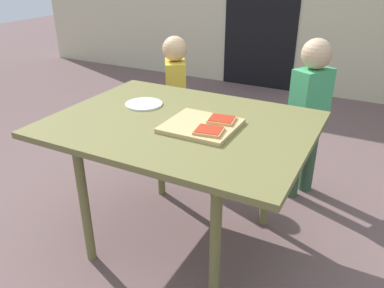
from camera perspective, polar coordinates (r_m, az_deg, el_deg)
ground_plane at (r=2.32m, az=-1.41°, el=-13.89°), size 16.00×16.00×0.00m
house_door at (r=4.87m, az=10.32°, el=19.79°), size 0.90×0.02×2.00m
dining_table at (r=1.96m, az=-1.62°, el=1.44°), size 1.28×0.97×0.74m
cutting_board at (r=1.85m, az=1.36°, el=2.72°), size 0.34×0.32×0.02m
pizza_slice_far_right at (r=1.88m, az=4.40°, el=3.63°), size 0.14×0.13×0.02m
pizza_slice_near_right at (r=1.76m, az=2.51°, el=1.99°), size 0.14×0.13×0.02m
plate_white_left at (r=2.17m, az=-7.13°, el=5.88°), size 0.21×0.21×0.01m
child_left at (r=2.84m, az=-2.43°, el=7.13°), size 0.25×0.28×1.00m
child_right at (r=2.56m, az=16.93°, el=5.07°), size 0.24×0.28×1.06m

